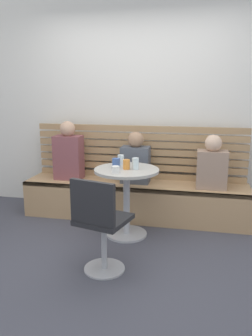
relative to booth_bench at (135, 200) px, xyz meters
The scene contains 14 objects.
ground 1.22m from the booth_bench, 90.00° to the right, with size 8.00×8.00×0.00m, color #42424C.
back_wall 1.31m from the booth_bench, 90.00° to the left, with size 5.20×0.10×2.90m, color silver.
booth_bench is the anchor object (origin of this frame).
booth_backrest 0.61m from the booth_bench, 90.00° to the left, with size 2.65×0.04×0.67m.
cafe_table 0.61m from the booth_bench, 88.88° to the right, with size 0.68×0.68×0.74m.
white_chair 1.37m from the booth_bench, 91.95° to the right, with size 0.49×0.49×0.85m.
person_adult 1.01m from the booth_bench, behind, with size 0.34×0.22×0.73m.
person_child_left 1.02m from the booth_bench, ahead, with size 0.34×0.22×0.62m.
person_child_middle 0.49m from the booth_bench, 95.18° to the left, with size 0.34×0.22×0.62m.
cup_water_clear 0.68m from the booth_bench, 105.02° to the right, with size 0.07×0.07×0.11m, color white.
cup_glass_tall 0.79m from the booth_bench, 79.02° to the right, with size 0.07×0.07×0.12m, color silver.
cup_ceramic_white 0.92m from the booth_bench, 94.64° to the right, with size 0.08×0.08×0.07m, color white.
cup_mug_blue 0.75m from the booth_bench, 103.43° to the right, with size 0.08×0.08×0.10m, color #3D5B9E.
cup_tumbler_orange 0.79m from the booth_bench, 88.82° to the right, with size 0.07×0.07×0.10m, color orange.
Camera 1 is at (0.72, -2.68, 1.56)m, focal length 36.13 mm.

